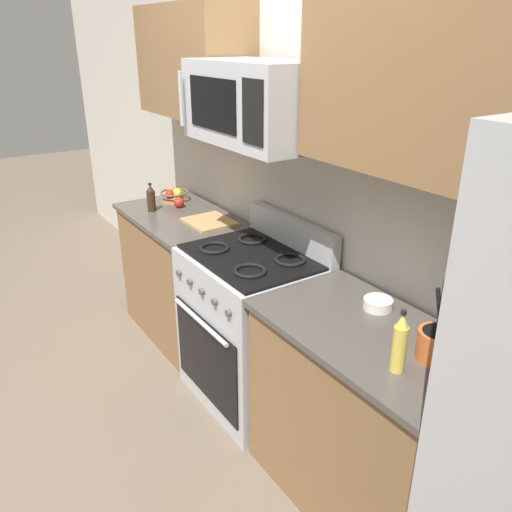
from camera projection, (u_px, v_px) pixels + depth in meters
name	position (u px, v px, depth m)	size (l,w,h in m)	color
ground_plane	(155.00, 434.00, 2.83)	(16.00, 16.00, 0.00)	#6B5B4C
wall_back	(307.00, 178.00, 2.83)	(8.00, 0.10, 2.60)	beige
counter_left	(184.00, 275.00, 3.65)	(0.99, 0.60, 0.91)	olive
range_oven	(252.00, 327.00, 2.97)	(0.76, 0.64, 1.09)	#B2B5BA
counter_right	(363.00, 418.00, 2.28)	(1.03, 0.60, 0.91)	olive
microwave	(255.00, 103.00, 2.49)	(0.78, 0.44, 0.39)	#B2B5BA
upper_cabinets_left	(193.00, 62.00, 3.17)	(0.98, 0.34, 0.65)	olive
upper_cabinets_right	(428.00, 81.00, 1.80)	(1.02, 0.34, 0.65)	olive
utensil_crock	(439.00, 342.00, 1.89)	(0.15, 0.15, 0.33)	#D1662D
fruit_basket	(174.00, 195.00, 3.74)	(0.20, 0.20, 0.10)	brown
apple_loose	(179.00, 202.00, 3.61)	(0.07, 0.07, 0.07)	red
cutting_board	(209.00, 222.00, 3.32)	(0.31, 0.27, 0.02)	tan
bottle_soy	(151.00, 198.00, 3.51)	(0.06, 0.06, 0.20)	#382314
bottle_oil	(400.00, 343.00, 1.81)	(0.05, 0.05, 0.25)	gold
prep_bowl	(378.00, 303.00, 2.27)	(0.13, 0.13, 0.05)	white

